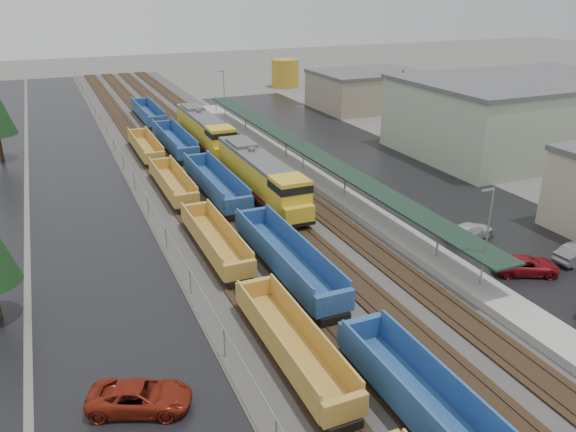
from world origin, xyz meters
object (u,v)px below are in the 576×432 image
locomotive_trail (205,131)px  locomotive_lead (261,177)px  well_string_blue (245,215)px  parked_car_west_c (140,397)px  well_string_yellow (247,284)px  storage_tank (285,73)px  parked_car_east_c (470,231)px  parked_car_east_b (527,266)px

locomotive_trail → locomotive_lead: bearing=-90.0°
locomotive_lead → well_string_blue: size_ratio=0.19×
parked_car_west_c → locomotive_trail: bearing=3.0°
well_string_yellow → parked_car_west_c: well_string_yellow is taller
locomotive_trail → storage_tank: bearing=54.6°
parked_car_west_c → parked_car_east_c: parked_car_west_c is taller
locomotive_lead → parked_car_east_c: locomotive_lead is taller
well_string_blue → parked_car_east_b: size_ratio=22.67×
storage_tank → parked_car_east_c: bearing=-101.6°
parked_car_east_b → parked_car_west_c: bearing=121.1°
locomotive_trail → storage_tank: 50.79m
well_string_blue → parked_car_west_c: well_string_blue is taller
storage_tank → parked_car_east_b: storage_tank is taller
well_string_yellow → well_string_blue: 12.39m
locomotive_lead → parked_car_west_c: size_ratio=3.85×
well_string_blue → well_string_yellow: bearing=-108.8°
locomotive_trail → parked_car_east_b: locomotive_trail is taller
locomotive_lead → locomotive_trail: bearing=90.0°
locomotive_lead → well_string_yellow: size_ratio=0.23×
parked_car_west_c → parked_car_east_b: bearing=-61.1°
locomotive_trail → well_string_blue: 27.57m
storage_tank → parked_car_east_b: size_ratio=1.19×
locomotive_trail → parked_car_east_b: (12.79, -44.05, -1.79)m
parked_car_east_c → well_string_blue: bearing=49.7°
locomotive_lead → storage_tank: 68.99m
storage_tank → parked_car_east_b: 87.09m
locomotive_lead → parked_car_east_c: 20.97m
locomotive_lead → parked_car_west_c: (-16.84, -26.33, -1.72)m
well_string_blue → parked_car_east_c: (17.17, -9.97, -0.54)m
locomotive_trail → storage_tank: size_ratio=3.52×
parked_car_east_b → well_string_yellow: bearing=101.1°
parked_car_west_c → well_string_blue: bearing=-10.1°
locomotive_lead → storage_tank: storage_tank is taller
locomotive_trail → well_string_yellow: locomotive_trail is taller
locomotive_trail → storage_tank: storage_tank is taller
locomotive_lead → well_string_yellow: bearing=-114.0°
locomotive_trail → parked_car_east_b: size_ratio=4.21×
storage_tank → parked_car_east_b: bearing=-101.0°
locomotive_trail → parked_car_east_b: bearing=-73.8°
parked_car_east_b → locomotive_lead: bearing=53.8°
well_string_yellow → parked_car_east_b: bearing=-13.7°
well_string_yellow → parked_car_west_c: size_ratio=17.10×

